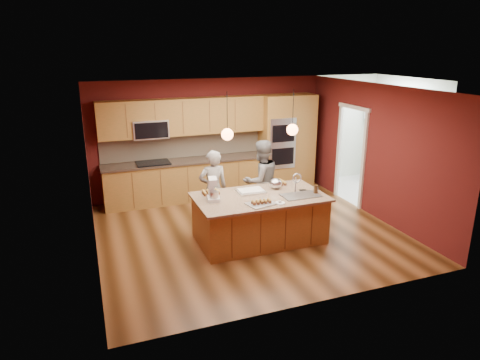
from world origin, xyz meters
name	(u,v)px	position (x,y,z in m)	size (l,w,h in m)	color
floor	(249,232)	(0.00, 0.00, 0.00)	(5.50, 5.50, 0.00)	#42260F
ceiling	(249,88)	(0.00, 0.00, 2.70)	(5.50, 5.50, 0.00)	white
wall_back	(210,137)	(0.00, 2.50, 1.35)	(5.50, 5.50, 0.00)	#4F1413
wall_front	(320,212)	(0.00, -2.50, 1.35)	(5.50, 5.50, 0.00)	#4F1413
wall_left	(89,180)	(-2.75, 0.00, 1.35)	(5.00, 5.00, 0.00)	#4F1413
wall_right	(375,151)	(2.75, 0.00, 1.35)	(5.00, 5.00, 0.00)	#4F1413
cabinet_run	(185,158)	(-0.68, 2.25, 0.98)	(3.74, 0.64, 2.30)	olive
oven_column	(287,143)	(1.85, 2.19, 1.15)	(1.30, 0.62, 2.30)	olive
doorway_trim	(350,157)	(2.73, 0.80, 1.05)	(0.08, 1.11, 2.20)	silver
laundry_room	(402,110)	(4.35, 1.20, 1.95)	(2.60, 2.70, 2.70)	beige
pendant_left	(227,134)	(-0.53, -0.37, 2.00)	(0.20, 0.20, 0.80)	black
pendant_right	(292,129)	(0.66, -0.37, 2.00)	(0.20, 0.20, 0.80)	black
island	(260,218)	(0.08, -0.38, 0.44)	(2.31, 1.30, 1.23)	olive
person_left	(213,189)	(-0.53, 0.53, 0.76)	(0.56, 0.37, 1.53)	black
person_right	(261,181)	(0.47, 0.53, 0.82)	(0.80, 0.62, 1.65)	slate
stand_mixer	(213,191)	(-0.77, -0.29, 1.02)	(0.26, 0.32, 0.40)	white
sheet_cake	(251,191)	(-0.01, -0.12, 0.87)	(0.50, 0.37, 0.05)	white
cooling_rack	(261,204)	(-0.08, -0.76, 0.86)	(0.47, 0.34, 0.02)	#B2B5B9
mixing_bowl	(276,184)	(0.50, -0.08, 0.94)	(0.24, 0.24, 0.20)	silver
plate	(280,203)	(0.23, -0.84, 0.86)	(0.18, 0.18, 0.01)	white
tumbler	(316,189)	(1.06, -0.59, 0.93)	(0.08, 0.08, 0.16)	#35200F
phone	(303,190)	(0.93, -0.36, 0.86)	(0.12, 0.07, 0.01)	black
cupcakes_left	(211,192)	(-0.73, 0.04, 0.88)	(0.31, 0.24, 0.07)	#BA9141
cupcakes_rack	(261,201)	(-0.08, -0.76, 0.90)	(0.35, 0.14, 0.06)	#BA9141
cupcakes_right	(279,182)	(0.67, 0.14, 0.88)	(0.23, 0.31, 0.07)	#BA9141
washer	(399,173)	(4.22, 0.89, 0.50)	(0.63, 0.65, 1.01)	white
dryer	(383,166)	(4.22, 1.50, 0.51)	(0.64, 0.66, 1.03)	white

